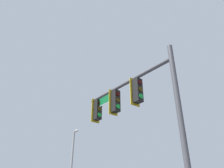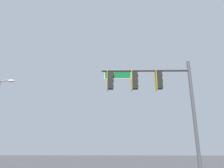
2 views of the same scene
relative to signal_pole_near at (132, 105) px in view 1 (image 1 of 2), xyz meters
name	(u,v)px [view 1 (image 1 of 2)]	position (x,y,z in m)	size (l,w,h in m)	color
signal_pole_near	(132,105)	(0.00, 0.00, 0.00)	(5.58, 1.03, 7.01)	#47474C
street_lamp	(72,165)	(11.84, -2.05, -1.11)	(1.56, 0.48, 7.07)	gray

